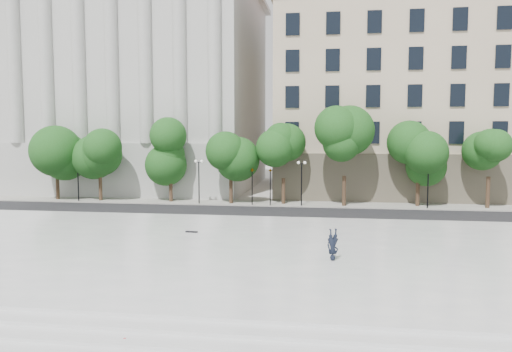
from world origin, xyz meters
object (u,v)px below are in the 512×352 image
Objects in this scene: traffic_light_west at (252,168)px; skateboard at (192,232)px; person_lying at (333,256)px; traffic_light_east at (270,169)px.

skateboard is (-1.75, -15.42, -3.18)m from traffic_light_west.
traffic_light_east is at bearing 84.81° from person_lying.
traffic_light_west is 2.53× the size of person_lying.
person_lying is 11.07m from skateboard.
skateboard is (-9.28, 6.04, -0.18)m from person_lying.
traffic_light_east is 22.42m from person_lying.
traffic_light_east is (1.76, -0.00, -0.08)m from traffic_light_west.
person_lying is at bearing -26.24° from skateboard.
traffic_light_east reaches higher than skateboard.
traffic_light_west reaches higher than skateboard.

